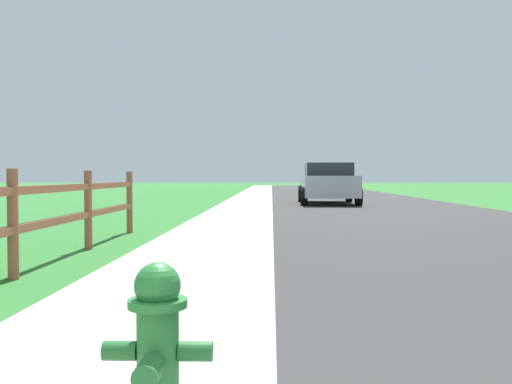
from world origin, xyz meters
TOP-DOWN VIEW (x-y plane):
  - ground_plane at (0.00, 25.00)m, footprint 120.00×120.00m
  - road_asphalt at (3.50, 27.00)m, footprint 7.00×66.00m
  - curb_concrete at (-3.00, 27.00)m, footprint 6.00×66.00m
  - grass_verge at (-4.50, 27.00)m, footprint 5.00×66.00m
  - fire_hydrant at (-0.50, 1.48)m, footprint 0.46×0.39m
  - rail_fence at (-2.66, 4.84)m, footprint 0.11×9.56m
  - parked_suv_silver at (2.12, 20.77)m, footprint 2.20×4.52m

SIDE VIEW (x-z plane):
  - ground_plane at x=0.00m, z-range 0.00..0.00m
  - road_asphalt at x=3.50m, z-range 0.00..0.01m
  - curb_concrete at x=-3.00m, z-range 0.00..0.01m
  - grass_verge at x=-4.50m, z-range 0.00..0.01m
  - fire_hydrant at x=-0.50m, z-range 0.01..0.71m
  - rail_fence at x=-2.66m, z-range 0.09..1.23m
  - parked_suv_silver at x=2.12m, z-range 0.01..1.55m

